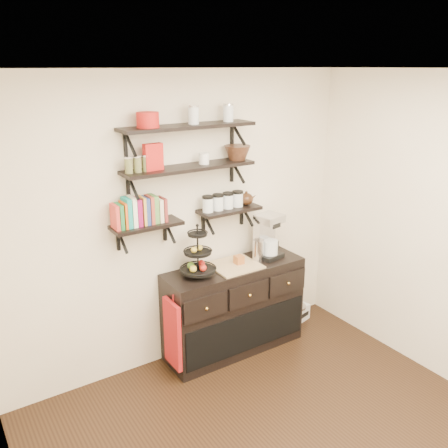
{
  "coord_description": "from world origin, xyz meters",
  "views": [
    {
      "loc": [
        -1.94,
        -1.92,
        2.72
      ],
      "look_at": [
        0.05,
        1.15,
        1.49
      ],
      "focal_mm": 38.0,
      "sensor_mm": 36.0,
      "label": 1
    }
  ],
  "objects_px": {
    "fruit_stand": "(198,259)",
    "coffee_maker": "(267,236)",
    "sideboard": "(234,308)",
    "radio": "(296,313)"
  },
  "relations": [
    {
      "from": "fruit_stand",
      "to": "coffee_maker",
      "type": "distance_m",
      "value": 0.81
    },
    {
      "from": "sideboard",
      "to": "radio",
      "type": "bearing_deg",
      "value": 4.16
    },
    {
      "from": "coffee_maker",
      "to": "radio",
      "type": "height_order",
      "value": "coffee_maker"
    },
    {
      "from": "sideboard",
      "to": "coffee_maker",
      "type": "bearing_deg",
      "value": 4.21
    },
    {
      "from": "fruit_stand",
      "to": "radio",
      "type": "relative_size",
      "value": 1.34
    },
    {
      "from": "fruit_stand",
      "to": "coffee_maker",
      "type": "bearing_deg",
      "value": 1.92
    },
    {
      "from": "fruit_stand",
      "to": "coffee_maker",
      "type": "xyz_separation_m",
      "value": [
        0.81,
        0.03,
        0.05
      ]
    },
    {
      "from": "coffee_maker",
      "to": "fruit_stand",
      "type": "bearing_deg",
      "value": 169.95
    },
    {
      "from": "fruit_stand",
      "to": "coffee_maker",
      "type": "relative_size",
      "value": 1.07
    },
    {
      "from": "fruit_stand",
      "to": "radio",
      "type": "xyz_separation_m",
      "value": [
        1.28,
        0.06,
        -0.97
      ]
    }
  ]
}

